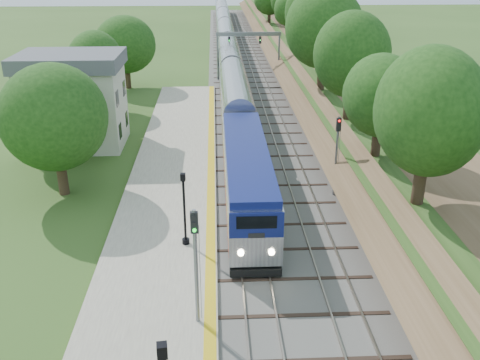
{
  "coord_description": "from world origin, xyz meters",
  "views": [
    {
      "loc": [
        -1.93,
        -15.25,
        15.79
      ],
      "look_at": [
        -0.5,
        14.92,
        2.8
      ],
      "focal_mm": 40.0,
      "sensor_mm": 36.0,
      "label": 1
    }
  ],
  "objects_px": {
    "signal_gantry": "(248,43)",
    "train": "(226,43)",
    "lamppost_far": "(185,213)",
    "signal_farside": "(337,148)",
    "station_building": "(74,100)",
    "signal_platform": "(196,255)"
  },
  "relations": [
    {
      "from": "train",
      "to": "lamppost_far",
      "type": "relative_size",
      "value": 30.14
    },
    {
      "from": "lamppost_far",
      "to": "signal_farside",
      "type": "xyz_separation_m",
      "value": [
        9.96,
        6.77,
        1.25
      ]
    },
    {
      "from": "signal_gantry",
      "to": "train",
      "type": "xyz_separation_m",
      "value": [
        -2.47,
        17.43,
        -2.71
      ]
    },
    {
      "from": "station_building",
      "to": "signal_gantry",
      "type": "xyz_separation_m",
      "value": [
        16.47,
        24.99,
        0.73
      ]
    },
    {
      "from": "signal_farside",
      "to": "station_building",
      "type": "bearing_deg",
      "value": 149.89
    },
    {
      "from": "station_building",
      "to": "signal_farside",
      "type": "distance_m",
      "value": 23.35
    },
    {
      "from": "station_building",
      "to": "train",
      "type": "distance_m",
      "value": 44.72
    },
    {
      "from": "signal_gantry",
      "to": "lamppost_far",
      "type": "xyz_separation_m",
      "value": [
        -6.23,
        -43.48,
        -2.5
      ]
    },
    {
      "from": "train",
      "to": "lamppost_far",
      "type": "distance_m",
      "value": 61.03
    },
    {
      "from": "station_building",
      "to": "lamppost_far",
      "type": "distance_m",
      "value": 21.21
    },
    {
      "from": "train",
      "to": "signal_farside",
      "type": "height_order",
      "value": "signal_farside"
    },
    {
      "from": "train",
      "to": "station_building",
      "type": "bearing_deg",
      "value": -108.26
    },
    {
      "from": "signal_gantry",
      "to": "signal_platform",
      "type": "relative_size",
      "value": 1.5
    },
    {
      "from": "signal_farside",
      "to": "signal_platform",
      "type": "bearing_deg",
      "value": -123.48
    },
    {
      "from": "station_building",
      "to": "signal_farside",
      "type": "relative_size",
      "value": 1.53
    },
    {
      "from": "station_building",
      "to": "signal_platform",
      "type": "distance_m",
      "value": 27.78
    },
    {
      "from": "signal_gantry",
      "to": "train",
      "type": "distance_m",
      "value": 17.81
    },
    {
      "from": "signal_gantry",
      "to": "lamppost_far",
      "type": "distance_m",
      "value": 43.99
    },
    {
      "from": "train",
      "to": "signal_farside",
      "type": "xyz_separation_m",
      "value": [
        6.2,
        -54.14,
        1.46
      ]
    },
    {
      "from": "station_building",
      "to": "signal_gantry",
      "type": "height_order",
      "value": "station_building"
    },
    {
      "from": "signal_gantry",
      "to": "signal_farside",
      "type": "xyz_separation_m",
      "value": [
        3.73,
        -36.7,
        -1.25
      ]
    },
    {
      "from": "train",
      "to": "signal_gantry",
      "type": "bearing_deg",
      "value": -81.93
    }
  ]
}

